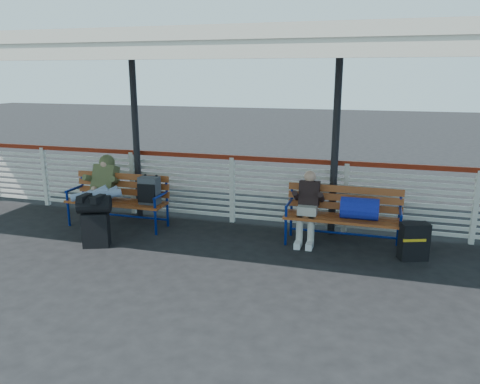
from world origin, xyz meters
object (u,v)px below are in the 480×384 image
(bench_left, at_px, (129,194))
(suitcase_side, at_px, (414,241))
(companion_person, at_px, (308,206))
(luggage_stack, at_px, (95,219))
(bench_right, at_px, (351,210))
(traveler_man, at_px, (99,191))

(bench_left, xyz_separation_m, suitcase_side, (4.72, -0.18, -0.32))
(bench_left, bearing_deg, companion_person, 2.12)
(luggage_stack, distance_m, bench_right, 3.98)
(luggage_stack, height_order, companion_person, companion_person)
(traveler_man, bearing_deg, luggage_stack, -63.30)
(traveler_man, relative_size, companion_person, 1.43)
(bench_right, bearing_deg, companion_person, -179.22)
(bench_right, bearing_deg, traveler_man, -173.57)
(luggage_stack, distance_m, suitcase_side, 4.81)
(luggage_stack, xyz_separation_m, bench_right, (3.81, 1.15, 0.14))
(bench_right, bearing_deg, bench_left, -178.12)
(luggage_stack, bearing_deg, suitcase_side, -10.69)
(bench_left, distance_m, bench_right, 3.79)
(suitcase_side, bearing_deg, companion_person, 149.60)
(luggage_stack, bearing_deg, bench_left, 68.31)
(suitcase_side, bearing_deg, bench_left, 157.93)
(bench_left, bearing_deg, luggage_stack, -90.85)
(luggage_stack, xyz_separation_m, traveler_man, (-0.35, 0.69, 0.26))
(bench_right, height_order, suitcase_side, bench_right)
(luggage_stack, height_order, suitcase_side, luggage_stack)
(luggage_stack, bearing_deg, traveler_man, 95.86)
(luggage_stack, bearing_deg, bench_right, -3.97)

